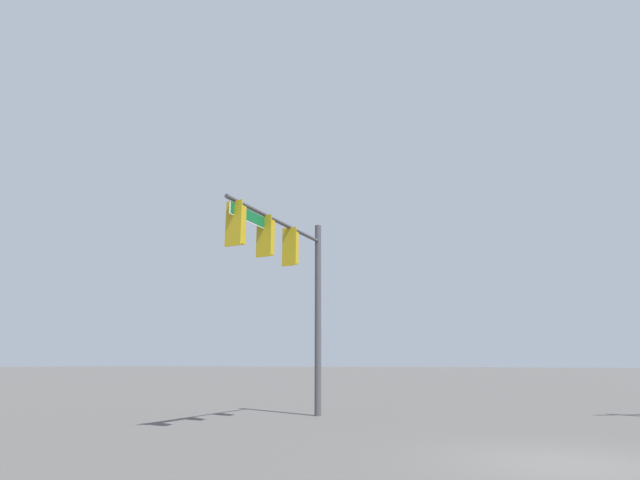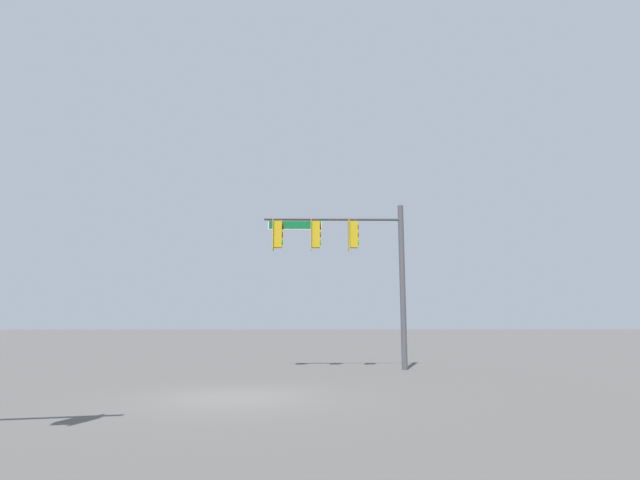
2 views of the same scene
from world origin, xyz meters
The scene contains 2 objects.
ground_plane centered at (0.00, 0.00, 0.00)m, with size 400.00×400.00×0.00m, color #514F4C.
signal_pole_near centered at (-3.94, -7.54, 4.79)m, with size 5.88×0.71×6.79m.
Camera 2 is at (-1.11, 12.92, 1.77)m, focal length 28.00 mm.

